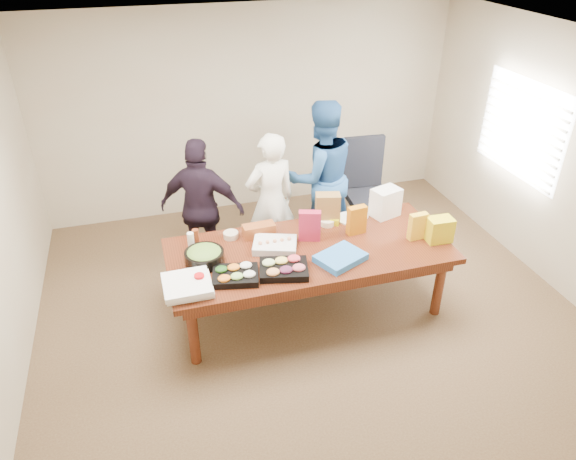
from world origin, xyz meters
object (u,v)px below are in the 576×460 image
object	(u,v)px
conference_table	(309,279)
salad_bowl	(204,257)
office_chair	(369,194)
sheet_cake	(275,245)
person_center	(271,201)
person_right	(320,177)

from	to	relation	value
conference_table	salad_bowl	world-z (taller)	salad_bowl
conference_table	office_chair	bearing A→B (deg)	45.26
sheet_cake	conference_table	bearing A→B (deg)	2.06
office_chair	person_center	bearing A→B (deg)	-166.12
office_chair	person_right	world-z (taller)	person_right
conference_table	sheet_cake	world-z (taller)	sheet_cake
person_right	sheet_cake	distance (m)	1.38
person_center	sheet_cake	size ratio (longest dim) A/B	3.85
conference_table	office_chair	size ratio (longest dim) A/B	2.31
conference_table	salad_bowl	xyz separation A→B (m)	(-1.03, 0.05, 0.44)
conference_table	person_right	size ratio (longest dim) A/B	1.51
office_chair	sheet_cake	size ratio (longest dim) A/B	2.88
person_right	sheet_cake	size ratio (longest dim) A/B	4.40
sheet_cake	salad_bowl	xyz separation A→B (m)	(-0.70, -0.05, 0.02)
sheet_cake	salad_bowl	bearing A→B (deg)	-156.68
office_chair	salad_bowl	size ratio (longest dim) A/B	3.22
salad_bowl	office_chair	bearing A→B (deg)	27.27
office_chair	person_right	distance (m)	0.73
person_right	conference_table	bearing A→B (deg)	60.62
person_right	salad_bowl	xyz separation A→B (m)	(-1.55, -1.14, -0.12)
person_right	salad_bowl	bearing A→B (deg)	30.52
office_chair	sheet_cake	xyz separation A→B (m)	(-1.51, -1.09, 0.18)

